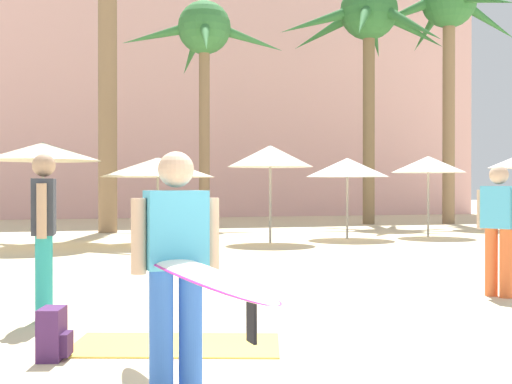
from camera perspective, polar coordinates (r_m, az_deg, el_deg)
hotel_pink at (r=38.30m, az=-3.59°, el=11.00°), size 24.75×11.91×16.87m
palm_tree_left at (r=26.62m, az=9.40°, el=13.57°), size 6.98×6.08×9.11m
palm_tree_center at (r=24.80m, az=-4.41°, el=12.53°), size 5.88×5.47×8.02m
palm_tree_right at (r=27.67m, az=15.88°, el=13.84°), size 6.76×6.80×9.56m
cafe_umbrella_1 at (r=18.61m, az=7.66°, el=2.05°), size 2.24×2.24×2.19m
cafe_umbrella_2 at (r=16.35m, az=-17.43°, el=3.25°), size 2.62×2.62×2.42m
cafe_umbrella_3 at (r=16.79m, az=-8.24°, el=2.06°), size 2.78×2.78×2.12m
cafe_umbrella_5 at (r=19.78m, az=14.25°, el=2.25°), size 2.07×2.07×2.27m
cafe_umbrella_8 at (r=17.00m, az=1.20°, el=3.02°), size 2.14×2.14×2.44m
beach_towel at (r=6.18m, az=-6.73°, el=-12.61°), size 2.01×1.41×0.01m
backpack at (r=5.86m, az=-16.64°, el=-11.38°), size 0.30×0.34×0.42m
person_far_right at (r=4.44m, az=-6.45°, el=-6.07°), size 0.61×3.18×1.64m
person_far_left at (r=7.41m, az=-17.36°, el=-3.00°), size 0.25×0.61×1.75m
person_mid_right at (r=9.19m, az=19.69°, el=-2.61°), size 0.38×0.58×1.67m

